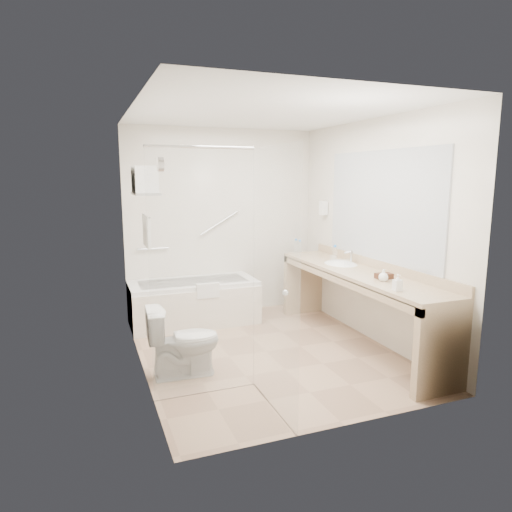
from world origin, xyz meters
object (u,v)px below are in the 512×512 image
object	(u,v)px
toilet	(184,341)
water_bottle_left	(296,247)
bathtub	(194,302)
vanity_counter	(357,289)
amenity_basket	(384,276)

from	to	relation	value
toilet	water_bottle_left	world-z (taller)	water_bottle_left
bathtub	water_bottle_left	distance (m)	1.53
vanity_counter	amenity_basket	xyz separation A→B (m)	(0.02, -0.45, 0.24)
bathtub	amenity_basket	distance (m)	2.47
vanity_counter	amenity_basket	size ratio (longest dim) A/B	16.56
vanity_counter	amenity_basket	world-z (taller)	vanity_counter
vanity_counter	toilet	size ratio (longest dim) A/B	3.96
bathtub	toilet	xyz separation A→B (m)	(-0.45, -1.51, 0.06)
bathtub	toilet	world-z (taller)	toilet
vanity_counter	water_bottle_left	xyz separation A→B (m)	(-0.15, 1.25, 0.30)
water_bottle_left	amenity_basket	bearing A→B (deg)	-84.40
vanity_counter	toilet	distance (m)	2.00
water_bottle_left	vanity_counter	bearing A→B (deg)	-83.24
toilet	water_bottle_left	xyz separation A→B (m)	(1.83, 1.37, 0.61)
vanity_counter	water_bottle_left	bearing A→B (deg)	96.76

